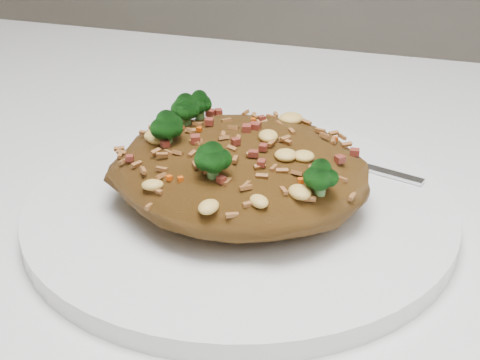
% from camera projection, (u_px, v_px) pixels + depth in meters
% --- Properties ---
extents(dining_table, '(1.20, 0.80, 0.75)m').
position_uv_depth(dining_table, '(178.00, 291.00, 0.54)').
color(dining_table, white).
rests_on(dining_table, ground).
extents(plate, '(0.30, 0.30, 0.01)m').
position_uv_depth(plate, '(240.00, 208.00, 0.47)').
color(plate, white).
rests_on(plate, dining_table).
extents(fried_rice, '(0.18, 0.16, 0.07)m').
position_uv_depth(fried_rice, '(239.00, 160.00, 0.45)').
color(fried_rice, brown).
rests_on(fried_rice, plate).
extents(fork, '(0.16, 0.06, 0.00)m').
position_uv_depth(fork, '(332.00, 158.00, 0.52)').
color(fork, silver).
rests_on(fork, plate).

